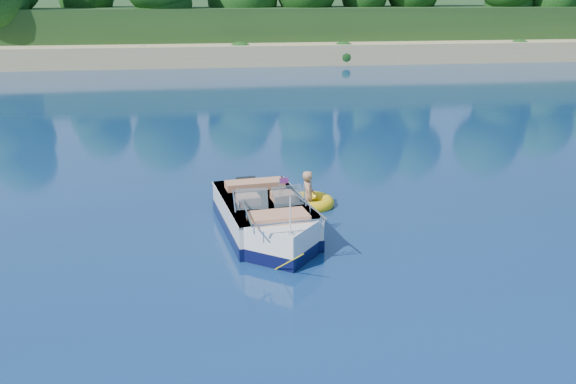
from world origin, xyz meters
name	(u,v)px	position (x,y,z in m)	size (l,w,h in m)	color
ground	(370,245)	(0.00, 0.00, 0.00)	(160.00, 160.00, 0.00)	#0A2447
shoreline	(220,30)	(0.00, 63.77, 0.98)	(170.00, 59.00, 6.00)	tan
motorboat	(267,221)	(-2.14, 0.98, 0.33)	(2.23, 5.15, 1.72)	white
tow_tube	(310,202)	(-0.79, 2.86, 0.09)	(1.63, 1.63, 0.33)	yellow
boy	(308,205)	(-0.83, 2.91, 0.00)	(0.53, 0.35, 1.44)	tan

